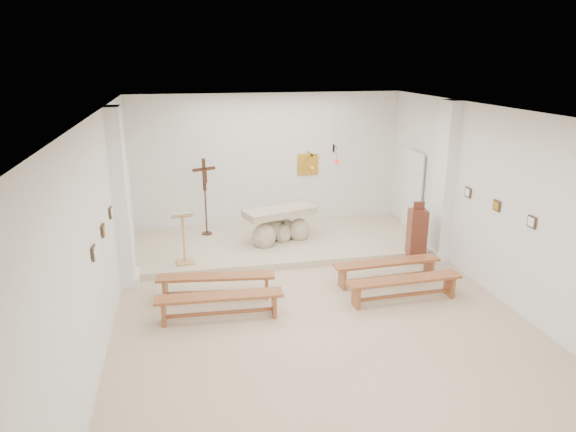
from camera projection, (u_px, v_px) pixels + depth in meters
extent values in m
cube|color=#C4AC8D|center=(316.00, 312.00, 9.13)|extent=(7.00, 10.00, 0.00)
cube|color=silver|center=(100.00, 233.00, 7.93)|extent=(0.02, 10.00, 3.50)
cube|color=silver|center=(504.00, 207.00, 9.29)|extent=(0.02, 10.00, 3.50)
cube|color=silver|center=(268.00, 162.00, 13.27)|extent=(7.00, 0.02, 3.50)
cube|color=silver|center=(320.00, 114.00, 8.09)|extent=(7.00, 10.00, 0.02)
cube|color=#C0AF94|center=(279.00, 242.00, 12.38)|extent=(6.98, 3.00, 0.15)
cube|color=white|center=(121.00, 199.00, 9.82)|extent=(0.26, 0.55, 3.50)
cube|color=white|center=(444.00, 182.00, 11.13)|extent=(0.26, 0.55, 3.50)
cube|color=gold|center=(308.00, 164.00, 13.48)|extent=(0.55, 0.04, 0.55)
cube|color=black|center=(334.00, 148.00, 13.51)|extent=(0.04, 0.02, 0.20)
cylinder|color=black|center=(335.00, 147.00, 13.35)|extent=(0.02, 0.30, 0.02)
cylinder|color=black|center=(337.00, 154.00, 13.26)|extent=(0.01, 0.01, 0.34)
sphere|color=red|center=(337.00, 161.00, 13.31)|extent=(0.11, 0.11, 0.11)
cube|color=#3D2A1B|center=(94.00, 253.00, 7.19)|extent=(0.03, 0.20, 0.20)
cube|color=#3D2A1B|center=(103.00, 230.00, 8.13)|extent=(0.03, 0.20, 0.20)
cube|color=#3D2A1B|center=(111.00, 212.00, 9.06)|extent=(0.03, 0.20, 0.20)
cube|color=#3D2A1B|center=(532.00, 222.00, 8.55)|extent=(0.03, 0.20, 0.20)
cube|color=#3D2A1B|center=(497.00, 206.00, 9.48)|extent=(0.03, 0.20, 0.20)
cube|color=#3D2A1B|center=(468.00, 192.00, 10.41)|extent=(0.03, 0.20, 0.20)
cube|color=silver|center=(128.00, 258.00, 10.90)|extent=(0.10, 0.85, 0.52)
cube|color=silver|center=(427.00, 236.00, 12.24)|extent=(0.10, 0.85, 0.52)
ellipsoid|color=beige|center=(264.00, 237.00, 11.83)|extent=(0.55, 0.47, 0.63)
ellipsoid|color=beige|center=(299.00, 230.00, 12.33)|extent=(0.52, 0.44, 0.59)
ellipsoid|color=beige|center=(272.00, 230.00, 12.26)|extent=(0.59, 0.50, 0.55)
ellipsoid|color=beige|center=(286.00, 229.00, 12.42)|extent=(0.48, 0.41, 0.52)
ellipsoid|color=beige|center=(283.00, 234.00, 12.19)|extent=(0.40, 0.34, 0.48)
cube|color=beige|center=(280.00, 212.00, 12.05)|extent=(1.82, 1.17, 0.17)
cube|color=tan|center=(185.00, 262.00, 10.93)|extent=(0.40, 0.40, 0.04)
cylinder|color=tan|center=(184.00, 241.00, 10.78)|extent=(0.05, 0.05, 1.00)
cube|color=tan|center=(182.00, 216.00, 10.60)|extent=(0.46, 0.36, 0.16)
cube|color=white|center=(183.00, 214.00, 10.55)|extent=(0.39, 0.30, 0.13)
cylinder|color=#3B2212|center=(207.00, 233.00, 12.72)|extent=(0.25, 0.25, 0.03)
cylinder|color=#3B2212|center=(206.00, 212.00, 12.55)|extent=(0.04, 0.04, 1.14)
cube|color=#3B2212|center=(204.00, 175.00, 12.28)|extent=(0.09, 0.07, 0.78)
cube|color=#3B2212|center=(204.00, 169.00, 12.24)|extent=(0.55, 0.24, 0.07)
cube|color=#3B2212|center=(205.00, 176.00, 12.26)|extent=(0.11, 0.07, 0.33)
imported|color=#2B5F26|center=(274.00, 229.00, 12.25)|extent=(0.57, 0.52, 0.55)
cube|color=maroon|center=(417.00, 236.00, 11.27)|extent=(0.41, 0.41, 1.19)
cube|color=maroon|center=(419.00, 206.00, 11.06)|extent=(0.24, 0.08, 0.19)
cube|color=#96502B|center=(216.00, 277.00, 9.55)|extent=(2.21, 0.62, 0.05)
cube|color=#96502B|center=(165.00, 289.00, 9.54)|extent=(0.10, 0.32, 0.42)
cube|color=#96502B|center=(266.00, 286.00, 9.69)|extent=(0.10, 0.32, 0.42)
cube|color=#96502B|center=(216.00, 292.00, 9.64)|extent=(1.83, 0.29, 0.05)
cube|color=#96502B|center=(387.00, 262.00, 10.21)|extent=(2.20, 0.46, 0.05)
cube|color=#96502B|center=(342.00, 278.00, 10.05)|extent=(0.08, 0.32, 0.42)
cube|color=#96502B|center=(429.00, 268.00, 10.51)|extent=(0.08, 0.32, 0.42)
cube|color=#96502B|center=(386.00, 277.00, 10.31)|extent=(1.84, 0.15, 0.05)
cube|color=#96502B|center=(219.00, 296.00, 8.76)|extent=(2.20, 0.45, 0.05)
cube|color=#96502B|center=(164.00, 312.00, 8.69)|extent=(0.07, 0.32, 0.42)
cube|color=#96502B|center=(274.00, 304.00, 8.97)|extent=(0.07, 0.32, 0.42)
cube|color=#96502B|center=(220.00, 313.00, 8.86)|extent=(1.84, 0.15, 0.05)
cube|color=#96502B|center=(405.00, 279.00, 9.43)|extent=(2.19, 0.43, 0.05)
cube|color=#96502B|center=(356.00, 296.00, 9.27)|extent=(0.07, 0.32, 0.42)
cube|color=#96502B|center=(449.00, 285.00, 9.71)|extent=(0.07, 0.32, 0.42)
cube|color=#96502B|center=(403.00, 295.00, 9.52)|extent=(1.84, 0.13, 0.05)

